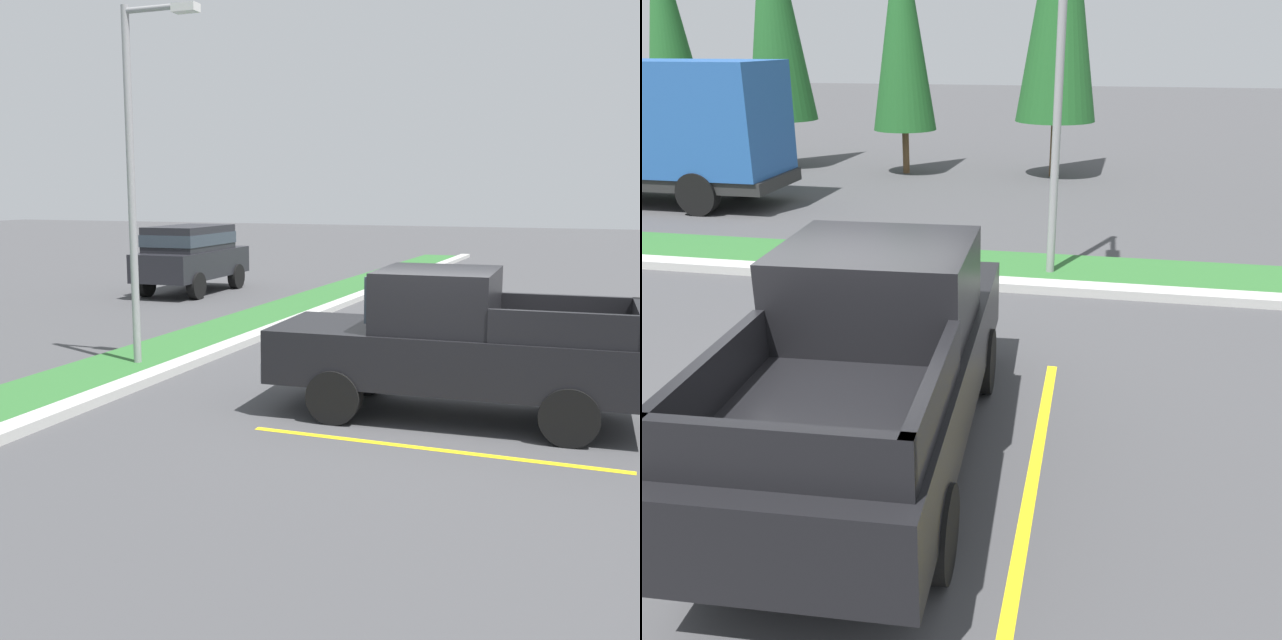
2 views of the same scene
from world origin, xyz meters
TOP-DOWN VIEW (x-y plane):
  - ground_plane at (0.00, 0.00)m, footprint 120.00×120.00m
  - parking_line_near at (-1.01, -0.27)m, footprint 0.12×4.80m
  - parking_line_far at (2.09, -0.27)m, footprint 0.12×4.80m
  - curb_strip at (0.00, 5.00)m, footprint 56.00×0.40m
  - grass_median at (0.00, 6.10)m, footprint 56.00×1.80m
  - pickup_truck_main at (0.54, -0.22)m, footprint 2.18×5.32m
  - suv_distant at (11.34, 10.35)m, footprint 4.68×2.12m
  - street_light at (1.77, 5.73)m, footprint 0.24×1.49m

SIDE VIEW (x-z plane):
  - ground_plane at x=0.00m, z-range 0.00..0.00m
  - parking_line_near at x=-1.01m, z-range 0.00..0.01m
  - parking_line_far at x=2.09m, z-range 0.00..0.01m
  - grass_median at x=0.00m, z-range 0.00..0.06m
  - curb_strip at x=0.00m, z-range 0.00..0.15m
  - pickup_truck_main at x=0.54m, z-range -0.01..2.09m
  - suv_distant at x=11.34m, z-range 0.19..2.29m
  - street_light at x=1.77m, z-range 0.54..6.87m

